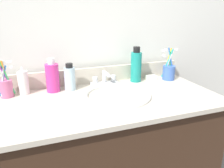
# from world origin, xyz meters

# --- Properties ---
(vanity_cabinet) EXTENTS (1.04, 0.50, 0.78)m
(vanity_cabinet) POSITION_xyz_m (0.00, 0.00, 0.39)
(vanity_cabinet) COLOR #382316
(vanity_cabinet) RESTS_ON ground_plane
(countertop) EXTENTS (1.08, 0.55, 0.02)m
(countertop) POSITION_xyz_m (0.00, 0.00, 0.79)
(countertop) COLOR beige
(countertop) RESTS_ON vanity_cabinet
(backsplash) EXTENTS (1.08, 0.02, 0.09)m
(backsplash) POSITION_xyz_m (0.00, 0.26, 0.85)
(backsplash) COLOR beige
(backsplash) RESTS_ON countertop
(back_wall) EXTENTS (2.18, 0.04, 1.30)m
(back_wall) POSITION_xyz_m (0.00, 0.32, 0.65)
(back_wall) COLOR silver
(back_wall) RESTS_ON ground_plane
(sink_basin) EXTENTS (0.34, 0.34, 0.11)m
(sink_basin) POSITION_xyz_m (0.04, 0.01, 0.77)
(sink_basin) COLOR white
(sink_basin) RESTS_ON countertop
(faucet) EXTENTS (0.16, 0.10, 0.08)m
(faucet) POSITION_xyz_m (0.04, 0.21, 0.83)
(faucet) COLOR silver
(faucet) RESTS_ON countertop
(bottle_lotion_white) EXTENTS (0.05, 0.05, 0.15)m
(bottle_lotion_white) POSITION_xyz_m (-0.39, 0.20, 0.87)
(bottle_lotion_white) COLOR white
(bottle_lotion_white) RESTS_ON countertop
(bottle_mouthwash_teal) EXTENTS (0.06, 0.06, 0.21)m
(bottle_mouthwash_teal) POSITION_xyz_m (0.24, 0.20, 0.90)
(bottle_mouthwash_teal) COLOR teal
(bottle_mouthwash_teal) RESTS_ON countertop
(bottle_gel_clear) EXTENTS (0.06, 0.06, 0.14)m
(bottle_gel_clear) POSITION_xyz_m (-0.16, 0.18, 0.87)
(bottle_gel_clear) COLOR silver
(bottle_gel_clear) RESTS_ON countertop
(bottle_soap_pink) EXTENTS (0.07, 0.07, 0.18)m
(bottle_soap_pink) POSITION_xyz_m (-0.24, 0.19, 0.88)
(bottle_soap_pink) COLOR #D8338C
(bottle_soap_pink) RESTS_ON countertop
(cup_blue_plastic) EXTENTS (0.09, 0.07, 0.20)m
(cup_blue_plastic) POSITION_xyz_m (0.44, 0.16, 0.85)
(cup_blue_plastic) COLOR #3F66B7
(cup_blue_plastic) RESTS_ON countertop
(cup_pink) EXTENTS (0.08, 0.06, 0.19)m
(cup_pink) POSITION_xyz_m (-0.47, 0.19, 0.85)
(cup_pink) COLOR #D16693
(cup_pink) RESTS_ON countertop
(soap_bar) EXTENTS (0.06, 0.04, 0.02)m
(soap_bar) POSITION_xyz_m (0.34, 0.20, 0.81)
(soap_bar) COLOR white
(soap_bar) RESTS_ON countertop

